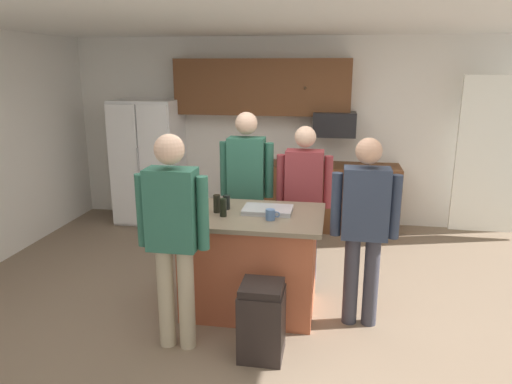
{
  "coord_description": "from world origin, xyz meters",
  "views": [
    {
      "loc": [
        0.63,
        -3.99,
        2.21
      ],
      "look_at": [
        -0.1,
        0.32,
        1.05
      ],
      "focal_mm": 33.56,
      "sensor_mm": 36.0,
      "label": 1
    }
  ],
  "objects_px": {
    "person_guest_right": "(365,221)",
    "glass_pilsner": "(217,204)",
    "glass_short_whisky": "(223,207)",
    "person_guest_left": "(173,229)",
    "glass_dark_ale": "(226,202)",
    "kitchen_island": "(251,261)",
    "serving_tray": "(268,210)",
    "person_guest_by_door": "(304,194)",
    "microwave_over_range": "(335,124)",
    "person_elder_center": "(247,182)",
    "mug_ceramic_white": "(271,215)",
    "refrigerator": "(149,162)",
    "trash_bin": "(262,321)"
  },
  "relations": [
    {
      "from": "person_elder_center",
      "to": "refrigerator",
      "type": "bearing_deg",
      "value": -145.35
    },
    {
      "from": "microwave_over_range",
      "to": "person_elder_center",
      "type": "xyz_separation_m",
      "value": [
        -0.88,
        -1.68,
        -0.43
      ]
    },
    {
      "from": "microwave_over_range",
      "to": "person_guest_left",
      "type": "height_order",
      "value": "person_guest_left"
    },
    {
      "from": "glass_short_whisky",
      "to": "glass_pilsner",
      "type": "height_order",
      "value": "same"
    },
    {
      "from": "person_guest_left",
      "to": "glass_pilsner",
      "type": "distance_m",
      "value": 0.72
    },
    {
      "from": "person_guest_by_door",
      "to": "trash_bin",
      "type": "xyz_separation_m",
      "value": [
        -0.2,
        -1.47,
        -0.64
      ]
    },
    {
      "from": "microwave_over_range",
      "to": "person_guest_left",
      "type": "relative_size",
      "value": 0.32
    },
    {
      "from": "person_guest_by_door",
      "to": "kitchen_island",
      "type": "bearing_deg",
      "value": -0.0
    },
    {
      "from": "person_guest_by_door",
      "to": "microwave_over_range",
      "type": "bearing_deg",
      "value": -158.74
    },
    {
      "from": "person_guest_right",
      "to": "glass_short_whisky",
      "type": "relative_size",
      "value": 10.17
    },
    {
      "from": "kitchen_island",
      "to": "person_guest_left",
      "type": "height_order",
      "value": "person_guest_left"
    },
    {
      "from": "person_elder_center",
      "to": "serving_tray",
      "type": "bearing_deg",
      "value": 11.55
    },
    {
      "from": "refrigerator",
      "to": "glass_pilsner",
      "type": "bearing_deg",
      "value": -55.98
    },
    {
      "from": "kitchen_island",
      "to": "serving_tray",
      "type": "xyz_separation_m",
      "value": [
        0.15,
        0.07,
        0.48
      ]
    },
    {
      "from": "kitchen_island",
      "to": "person_guest_by_door",
      "type": "xyz_separation_m",
      "value": [
        0.42,
        0.73,
        0.47
      ]
    },
    {
      "from": "mug_ceramic_white",
      "to": "trash_bin",
      "type": "distance_m",
      "value": 0.9
    },
    {
      "from": "mug_ceramic_white",
      "to": "refrigerator",
      "type": "bearing_deg",
      "value": 130.09
    },
    {
      "from": "microwave_over_range",
      "to": "serving_tray",
      "type": "distance_m",
      "value": 2.52
    },
    {
      "from": "person_guest_right",
      "to": "trash_bin",
      "type": "bearing_deg",
      "value": 45.4
    },
    {
      "from": "person_elder_center",
      "to": "mug_ceramic_white",
      "type": "bearing_deg",
      "value": 9.35
    },
    {
      "from": "kitchen_island",
      "to": "person_elder_center",
      "type": "height_order",
      "value": "person_elder_center"
    },
    {
      "from": "microwave_over_range",
      "to": "person_guest_right",
      "type": "relative_size",
      "value": 0.34
    },
    {
      "from": "person_elder_center",
      "to": "serving_tray",
      "type": "relative_size",
      "value": 3.99
    },
    {
      "from": "serving_tray",
      "to": "trash_bin",
      "type": "distance_m",
      "value": 1.04
    },
    {
      "from": "person_guest_left",
      "to": "glass_dark_ale",
      "type": "height_order",
      "value": "person_guest_left"
    },
    {
      "from": "person_elder_center",
      "to": "serving_tray",
      "type": "distance_m",
      "value": 0.8
    },
    {
      "from": "person_guest_right",
      "to": "trash_bin",
      "type": "distance_m",
      "value": 1.19
    },
    {
      "from": "kitchen_island",
      "to": "glass_dark_ale",
      "type": "xyz_separation_m",
      "value": [
        -0.24,
        0.1,
        0.52
      ]
    },
    {
      "from": "refrigerator",
      "to": "kitchen_island",
      "type": "bearing_deg",
      "value": -51.09
    },
    {
      "from": "glass_pilsner",
      "to": "person_elder_center",
      "type": "bearing_deg",
      "value": 81.45
    },
    {
      "from": "glass_short_whisky",
      "to": "person_guest_left",
      "type": "bearing_deg",
      "value": -112.69
    },
    {
      "from": "serving_tray",
      "to": "person_guest_left",
      "type": "bearing_deg",
      "value": -128.23
    },
    {
      "from": "microwave_over_range",
      "to": "trash_bin",
      "type": "bearing_deg",
      "value": -98.43
    },
    {
      "from": "person_guest_right",
      "to": "glass_pilsner",
      "type": "relative_size",
      "value": 10.12
    },
    {
      "from": "refrigerator",
      "to": "person_guest_right",
      "type": "relative_size",
      "value": 1.06
    },
    {
      "from": "person_guest_left",
      "to": "serving_tray",
      "type": "relative_size",
      "value": 3.94
    },
    {
      "from": "refrigerator",
      "to": "person_elder_center",
      "type": "bearing_deg",
      "value": -42.29
    },
    {
      "from": "glass_dark_ale",
      "to": "trash_bin",
      "type": "bearing_deg",
      "value": -61.13
    },
    {
      "from": "microwave_over_range",
      "to": "glass_dark_ale",
      "type": "bearing_deg",
      "value": -111.6
    },
    {
      "from": "person_guest_right",
      "to": "glass_short_whisky",
      "type": "xyz_separation_m",
      "value": [
        -1.22,
        -0.01,
        0.06
      ]
    },
    {
      "from": "microwave_over_range",
      "to": "glass_pilsner",
      "type": "xyz_separation_m",
      "value": [
        -1.0,
        -2.48,
        -0.44
      ]
    },
    {
      "from": "trash_bin",
      "to": "mug_ceramic_white",
      "type": "bearing_deg",
      "value": 91.79
    },
    {
      "from": "person_guest_left",
      "to": "glass_dark_ale",
      "type": "relative_size",
      "value": 13.0
    },
    {
      "from": "microwave_over_range",
      "to": "person_elder_center",
      "type": "height_order",
      "value": "person_elder_center"
    },
    {
      "from": "person_guest_left",
      "to": "glass_dark_ale",
      "type": "distance_m",
      "value": 0.85
    },
    {
      "from": "microwave_over_range",
      "to": "trash_bin",
      "type": "xyz_separation_m",
      "value": [
        -0.48,
        -3.21,
        -1.15
      ]
    },
    {
      "from": "person_guest_right",
      "to": "glass_dark_ale",
      "type": "bearing_deg",
      "value": -3.46
    },
    {
      "from": "person_guest_left",
      "to": "glass_pilsner",
      "type": "height_order",
      "value": "person_guest_left"
    },
    {
      "from": "glass_pilsner",
      "to": "kitchen_island",
      "type": "bearing_deg",
      "value": 1.75
    },
    {
      "from": "mug_ceramic_white",
      "to": "person_elder_center",
      "type": "bearing_deg",
      "value": 112.41
    }
  ]
}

